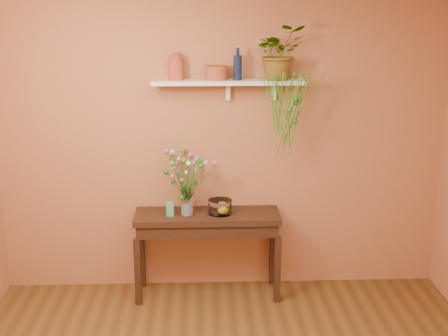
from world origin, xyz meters
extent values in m
cube|color=#A26A40|center=(0.00, 2.00, 1.35)|extent=(4.00, 0.04, 2.70)
cube|color=#321B12|center=(-0.14, 1.77, 0.75)|extent=(1.28, 0.41, 0.05)
cube|color=#321B12|center=(-0.14, 1.77, 0.67)|extent=(1.23, 0.38, 0.11)
cube|color=#321B12|center=(-0.75, 1.60, 0.31)|extent=(0.05, 0.05, 0.61)
cube|color=#321B12|center=(0.47, 1.60, 0.31)|extent=(0.05, 0.05, 0.61)
cube|color=#321B12|center=(-0.75, 1.95, 0.31)|extent=(0.05, 0.05, 0.61)
cube|color=#321B12|center=(0.47, 1.95, 0.31)|extent=(0.05, 0.05, 0.61)
cube|color=white|center=(0.05, 1.87, 1.92)|extent=(1.30, 0.24, 0.04)
cube|color=white|center=(0.05, 1.97, 1.83)|extent=(0.04, 0.05, 0.15)
cube|color=white|center=(0.45, 1.97, 1.83)|extent=(0.04, 0.05, 0.15)
cylinder|color=#AD422B|center=(-0.40, 1.89, 2.02)|extent=(0.16, 0.16, 0.16)
sphere|color=#AD422B|center=(-0.40, 1.89, 2.11)|extent=(0.11, 0.11, 0.11)
cylinder|color=#AD422B|center=(-0.05, 1.88, 2.00)|extent=(0.22, 0.22, 0.12)
cylinder|color=#0E1B39|center=(0.13, 1.86, 2.04)|extent=(0.09, 0.09, 0.21)
cylinder|color=#0E1B39|center=(0.13, 1.86, 2.18)|extent=(0.04, 0.04, 0.06)
imported|color=#206B15|center=(0.48, 1.86, 2.17)|extent=(0.49, 0.45, 0.46)
cylinder|color=#206B15|center=(0.68, 1.74, 1.74)|extent=(0.32, 0.09, 0.57)
cylinder|color=#27951B|center=(0.41, 1.71, 1.77)|extent=(0.05, 0.16, 0.49)
cylinder|color=#27951B|center=(0.53, 1.73, 1.85)|extent=(0.13, 0.05, 0.34)
cylinder|color=#206B15|center=(0.60, 1.67, 1.82)|extent=(0.09, 0.19, 0.40)
cylinder|color=#27951B|center=(0.53, 1.62, 1.64)|extent=(0.15, 0.36, 0.75)
cylinder|color=#27951B|center=(0.48, 1.71, 1.79)|extent=(0.02, 0.13, 0.46)
cylinder|color=#206B15|center=(0.54, 1.67, 1.69)|extent=(0.08, 0.14, 0.65)
cylinder|color=#27951B|center=(0.47, 1.67, 1.80)|extent=(0.18, 0.19, 0.44)
cylinder|color=#27951B|center=(0.46, 1.68, 1.71)|extent=(0.06, 0.17, 0.62)
cylinder|color=#206B15|center=(0.60, 1.73, 1.68)|extent=(0.19, 0.15, 0.67)
cylinder|color=#27951B|center=(0.63, 1.75, 1.66)|extent=(0.15, 0.04, 0.72)
cylinder|color=#27951B|center=(0.42, 1.71, 1.75)|extent=(0.14, 0.12, 0.54)
cylinder|color=#206B15|center=(0.44, 1.69, 1.83)|extent=(0.02, 0.07, 0.38)
cylinder|color=#27951B|center=(0.55, 1.69, 1.76)|extent=(0.16, 0.12, 0.52)
cylinder|color=#27951B|center=(0.41, 1.68, 1.74)|extent=(0.24, 0.17, 0.57)
cylinder|color=#206B15|center=(0.55, 1.69, 1.77)|extent=(0.04, 0.11, 0.49)
cylinder|color=#27951B|center=(0.48, 1.71, 1.71)|extent=(0.09, 0.07, 0.61)
cylinder|color=#27951B|center=(0.62, 1.74, 1.64)|extent=(0.24, 0.06, 0.76)
sphere|color=#206B15|center=(0.61, 1.71, 1.77)|extent=(0.05, 0.05, 0.05)
sphere|color=#206B15|center=(0.59, 1.67, 1.62)|extent=(0.05, 0.05, 0.05)
sphere|color=#206B15|center=(0.55, 1.67, 1.71)|extent=(0.05, 0.05, 0.05)
sphere|color=#206B15|center=(0.60, 1.69, 1.80)|extent=(0.05, 0.05, 0.05)
cylinder|color=white|center=(-0.32, 1.75, 0.89)|extent=(0.11, 0.11, 0.23)
cylinder|color=silver|center=(-0.32, 1.75, 0.83)|extent=(0.10, 0.10, 0.11)
cylinder|color=#386B28|center=(-0.31, 1.71, 1.04)|extent=(0.01, 0.08, 0.28)
sphere|color=silver|center=(-0.31, 1.68, 1.18)|extent=(0.03, 0.03, 0.03)
cylinder|color=#386B28|center=(-0.30, 1.64, 1.10)|extent=(0.03, 0.23, 0.40)
sphere|color=silver|center=(-0.29, 1.53, 1.30)|extent=(0.04, 0.04, 0.04)
cylinder|color=#386B28|center=(-0.30, 1.67, 1.13)|extent=(0.04, 0.16, 0.46)
sphere|color=#B33D74|center=(-0.28, 1.59, 1.35)|extent=(0.04, 0.04, 0.04)
cylinder|color=#386B28|center=(-0.27, 1.68, 1.10)|extent=(0.09, 0.15, 0.41)
sphere|color=#4572D0|center=(-0.23, 1.61, 1.31)|extent=(0.04, 0.04, 0.04)
cylinder|color=#386B28|center=(-0.25, 1.68, 1.08)|extent=(0.13, 0.16, 0.36)
sphere|color=#206B15|center=(-0.19, 1.60, 1.26)|extent=(0.05, 0.05, 0.05)
cylinder|color=#386B28|center=(-0.27, 1.73, 1.10)|extent=(0.11, 0.04, 0.40)
sphere|color=olive|center=(-0.22, 1.72, 1.30)|extent=(0.05, 0.05, 0.05)
cylinder|color=#386B28|center=(-0.26, 1.72, 1.09)|extent=(0.12, 0.06, 0.38)
sphere|color=olive|center=(-0.20, 1.69, 1.27)|extent=(0.03, 0.03, 0.03)
cylinder|color=#386B28|center=(-0.19, 1.72, 1.07)|extent=(0.25, 0.06, 0.36)
sphere|color=#B33D74|center=(-0.07, 1.70, 1.25)|extent=(0.05, 0.05, 0.05)
cylinder|color=#386B28|center=(-0.24, 1.77, 1.04)|extent=(0.15, 0.05, 0.28)
sphere|color=#B33D74|center=(-0.17, 1.79, 1.18)|extent=(0.04, 0.04, 0.04)
cylinder|color=#386B28|center=(-0.28, 1.76, 1.07)|extent=(0.08, 0.03, 0.35)
sphere|color=silver|center=(-0.24, 1.77, 1.25)|extent=(0.03, 0.03, 0.03)
cylinder|color=#386B28|center=(-0.23, 1.80, 1.06)|extent=(0.17, 0.10, 0.32)
sphere|color=silver|center=(-0.15, 1.84, 1.21)|extent=(0.05, 0.05, 0.05)
cylinder|color=#386B28|center=(-0.28, 1.81, 1.02)|extent=(0.08, 0.14, 0.25)
sphere|color=silver|center=(-0.24, 1.88, 1.14)|extent=(0.05, 0.05, 0.05)
cylinder|color=#386B28|center=(-0.29, 1.79, 1.09)|extent=(0.05, 0.08, 0.39)
sphere|color=#B33D74|center=(-0.27, 1.82, 1.28)|extent=(0.05, 0.05, 0.05)
cylinder|color=#386B28|center=(-0.25, 1.85, 1.06)|extent=(0.12, 0.21, 0.33)
sphere|color=#4572D0|center=(-0.19, 1.95, 1.22)|extent=(0.04, 0.04, 0.04)
cylinder|color=#386B28|center=(-0.32, 1.84, 1.10)|extent=(0.02, 0.19, 0.41)
sphere|color=#206B15|center=(-0.33, 1.94, 1.30)|extent=(0.04, 0.04, 0.04)
cylinder|color=#386B28|center=(-0.34, 1.83, 1.11)|extent=(0.06, 0.16, 0.42)
sphere|color=olive|center=(-0.37, 1.91, 1.32)|extent=(0.04, 0.04, 0.04)
cylinder|color=#386B28|center=(-0.33, 1.79, 1.07)|extent=(0.03, 0.09, 0.35)
sphere|color=olive|center=(-0.34, 1.83, 1.24)|extent=(0.05, 0.05, 0.05)
cylinder|color=#386B28|center=(-0.36, 1.81, 1.05)|extent=(0.09, 0.13, 0.31)
sphere|color=#B33D74|center=(-0.41, 1.87, 1.21)|extent=(0.05, 0.05, 0.05)
cylinder|color=#386B28|center=(-0.40, 1.82, 1.11)|extent=(0.16, 0.14, 0.42)
sphere|color=#B33D74|center=(-0.47, 1.88, 1.31)|extent=(0.05, 0.05, 0.05)
cylinder|color=#386B28|center=(-0.35, 1.78, 1.08)|extent=(0.07, 0.06, 0.37)
sphere|color=silver|center=(-0.38, 1.81, 1.26)|extent=(0.03, 0.03, 0.03)
cylinder|color=#386B28|center=(-0.37, 1.78, 1.04)|extent=(0.12, 0.07, 0.29)
sphere|color=silver|center=(-0.43, 1.82, 1.18)|extent=(0.04, 0.04, 0.04)
cylinder|color=#386B28|center=(-0.38, 1.76, 1.12)|extent=(0.13, 0.03, 0.44)
sphere|color=silver|center=(-0.44, 1.77, 1.33)|extent=(0.05, 0.05, 0.05)
cylinder|color=#386B28|center=(-0.40, 1.75, 1.12)|extent=(0.17, 0.02, 0.45)
sphere|color=#B33D74|center=(-0.48, 1.76, 1.35)|extent=(0.05, 0.05, 0.05)
cylinder|color=#386B28|center=(-0.36, 1.73, 1.03)|extent=(0.09, 0.04, 0.27)
sphere|color=#4572D0|center=(-0.40, 1.72, 1.17)|extent=(0.04, 0.04, 0.04)
cylinder|color=#386B28|center=(-0.40, 1.72, 1.04)|extent=(0.18, 0.07, 0.29)
sphere|color=#206B15|center=(-0.49, 1.69, 1.18)|extent=(0.05, 0.05, 0.05)
cylinder|color=#386B28|center=(-0.38, 1.70, 1.12)|extent=(0.13, 0.11, 0.46)
sphere|color=olive|center=(-0.44, 1.65, 1.35)|extent=(0.04, 0.04, 0.04)
cylinder|color=#386B28|center=(-0.38, 1.69, 1.08)|extent=(0.12, 0.12, 0.38)
sphere|color=olive|center=(-0.43, 1.64, 1.27)|extent=(0.05, 0.05, 0.05)
cylinder|color=#386B28|center=(-0.37, 1.67, 1.03)|extent=(0.11, 0.17, 0.28)
sphere|color=#B33D74|center=(-0.43, 1.59, 1.17)|extent=(0.04, 0.04, 0.04)
cylinder|color=#386B28|center=(-0.33, 1.68, 1.02)|extent=(0.04, 0.15, 0.24)
sphere|color=#B33D74|center=(-0.35, 1.61, 1.13)|extent=(0.03, 0.03, 0.03)
sphere|color=#206B15|center=(-0.24, 1.80, 1.04)|extent=(0.04, 0.04, 0.04)
sphere|color=#206B15|center=(-0.35, 1.79, 1.04)|extent=(0.04, 0.04, 0.04)
sphere|color=#206B15|center=(-0.33, 1.68, 1.06)|extent=(0.04, 0.04, 0.04)
sphere|color=#206B15|center=(-0.43, 1.77, 1.07)|extent=(0.04, 0.04, 0.04)
sphere|color=#206B15|center=(-0.31, 1.69, 1.04)|extent=(0.04, 0.04, 0.04)
sphere|color=#206B15|center=(-0.36, 1.70, 0.95)|extent=(0.04, 0.04, 0.04)
cylinder|color=white|center=(-0.03, 1.77, 0.84)|extent=(0.21, 0.21, 0.12)
cylinder|color=white|center=(-0.03, 1.77, 0.78)|extent=(0.20, 0.20, 0.01)
sphere|color=yellow|center=(-0.01, 1.75, 0.82)|extent=(0.07, 0.07, 0.07)
cube|color=teal|center=(-0.46, 1.72, 0.84)|extent=(0.07, 0.05, 0.13)
camera|label=1|loc=(-0.18, -3.17, 2.53)|focal=47.54mm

